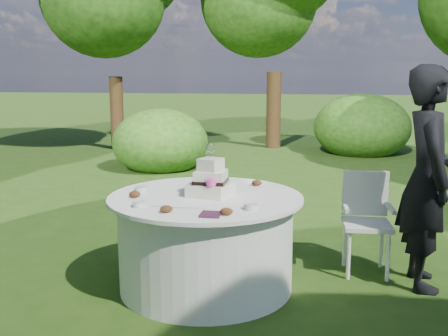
{
  "coord_description": "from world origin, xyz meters",
  "views": [
    {
      "loc": [
        0.85,
        -3.99,
        1.74
      ],
      "look_at": [
        0.15,
        0.0,
        1.0
      ],
      "focal_mm": 42.0,
      "sensor_mm": 36.0,
      "label": 1
    }
  ],
  "objects": [
    {
      "name": "ground",
      "position": [
        0.0,
        0.0,
        0.0
      ],
      "size": [
        80.0,
        80.0,
        0.0
      ],
      "primitive_type": "plane",
      "color": "#223E11",
      "rests_on": "ground"
    },
    {
      "name": "napkins",
      "position": [
        0.16,
        -0.58,
        0.78
      ],
      "size": [
        0.14,
        0.14,
        0.02
      ],
      "primitive_type": "cube",
      "color": "#441D3A",
      "rests_on": "table"
    },
    {
      "name": "feather_plume",
      "position": [
        -0.16,
        -0.39,
        0.78
      ],
      "size": [
        0.48,
        0.07,
        0.01
      ],
      "primitive_type": "ellipsoid",
      "color": "white",
      "rests_on": "table"
    },
    {
      "name": "guest",
      "position": [
        1.75,
        0.35,
        0.9
      ],
      "size": [
        0.46,
        0.68,
        1.81
      ],
      "primitive_type": "imported",
      "rotation": [
        0.0,
        0.0,
        1.61
      ],
      "color": "black",
      "rests_on": "ground"
    },
    {
      "name": "table",
      "position": [
        0.0,
        0.0,
        0.39
      ],
      "size": [
        1.56,
        1.56,
        0.77
      ],
      "color": "white",
      "rests_on": "ground"
    },
    {
      "name": "cake",
      "position": [
        0.04,
        0.01,
        0.88
      ],
      "size": [
        0.37,
        0.37,
        0.42
      ],
      "color": "white",
      "rests_on": "table"
    },
    {
      "name": "chair",
      "position": [
        1.31,
        0.61,
        0.52
      ],
      "size": [
        0.43,
        0.42,
        0.88
      ],
      "color": "white",
      "rests_on": "ground"
    },
    {
      "name": "votives",
      "position": [
        -0.18,
        -0.25,
        0.79
      ],
      "size": [
        1.07,
        0.59,
        0.04
      ],
      "color": "silver",
      "rests_on": "table"
    },
    {
      "name": "petal_cups",
      "position": [
        -0.02,
        -0.2,
        0.79
      ],
      "size": [
        0.99,
        1.09,
        0.05
      ],
      "color": "#562D16",
      "rests_on": "table"
    }
  ]
}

